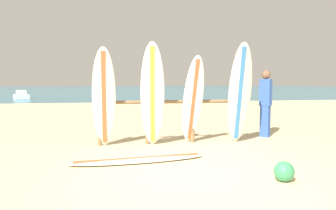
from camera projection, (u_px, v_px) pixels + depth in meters
ground_plane at (194, 178)px, 4.87m from camera, size 120.00×120.00×0.00m
ocean_water at (115, 89)px, 61.75m from camera, size 120.00×80.00×0.01m
surfboard_rack at (170, 113)px, 7.57m from camera, size 3.35×0.09×1.12m
surfboard_leaning_far_left at (104, 98)px, 7.02m from camera, size 0.51×0.62×2.18m
surfboard_leaning_left at (152, 96)px, 7.04m from camera, size 0.62×0.83×2.28m
surfboard_leaning_center_left at (193, 100)px, 7.39m from camera, size 0.50×0.77×2.03m
surfboard_leaning_center at (240, 94)px, 7.42m from camera, size 0.61×0.77×2.32m
surfboard_lying_on_sand at (138, 160)px, 5.87m from camera, size 2.53×0.79×0.08m
beachgoer_standing at (266, 100)px, 8.43m from camera, size 0.31×0.33×1.74m
small_boat_offshore at (21, 96)px, 27.11m from camera, size 1.71×2.27×0.71m
beach_ball at (284, 172)px, 4.68m from camera, size 0.29×0.29×0.29m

